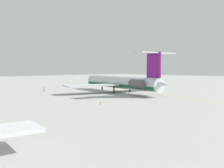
{
  "coord_description": "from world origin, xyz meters",
  "views": [
    {
      "loc": [
        -60.68,
        76.77,
        8.47
      ],
      "look_at": [
        -0.73,
        14.46,
        3.09
      ],
      "focal_mm": 41.0,
      "sensor_mm": 36.0,
      "label": 1
    }
  ],
  "objects_px": {
    "ground_crew_near_tail": "(110,84)",
    "safety_cone_nose": "(100,103)",
    "ground_crew_near_nose": "(44,88)",
    "safety_cone_wingtip": "(36,89)",
    "main_jetliner": "(122,82)"
  },
  "relations": [
    {
      "from": "ground_crew_near_tail",
      "to": "safety_cone_nose",
      "type": "relative_size",
      "value": 3.3
    },
    {
      "from": "main_jetliner",
      "to": "ground_crew_near_nose",
      "type": "bearing_deg",
      "value": 48.01
    },
    {
      "from": "ground_crew_near_nose",
      "to": "safety_cone_nose",
      "type": "height_order",
      "value": "ground_crew_near_nose"
    },
    {
      "from": "ground_crew_near_tail",
      "to": "ground_crew_near_nose",
      "type": "bearing_deg",
      "value": -137.33
    },
    {
      "from": "ground_crew_near_tail",
      "to": "safety_cone_nose",
      "type": "xyz_separation_m",
      "value": [
        -37.42,
        41.48,
        -0.88
      ]
    },
    {
      "from": "safety_cone_wingtip",
      "to": "main_jetliner",
      "type": "bearing_deg",
      "value": -152.12
    },
    {
      "from": "safety_cone_wingtip",
      "to": "safety_cone_nose",
      "type": "bearing_deg",
      "value": 168.76
    },
    {
      "from": "safety_cone_nose",
      "to": "ground_crew_near_tail",
      "type": "bearing_deg",
      "value": -47.95
    },
    {
      "from": "safety_cone_nose",
      "to": "safety_cone_wingtip",
      "type": "bearing_deg",
      "value": -11.24
    },
    {
      "from": "main_jetliner",
      "to": "safety_cone_wingtip",
      "type": "height_order",
      "value": "main_jetliner"
    },
    {
      "from": "ground_crew_near_nose",
      "to": "safety_cone_wingtip",
      "type": "bearing_deg",
      "value": 76.14
    },
    {
      "from": "ground_crew_near_tail",
      "to": "safety_cone_wingtip",
      "type": "height_order",
      "value": "ground_crew_near_tail"
    },
    {
      "from": "safety_cone_wingtip",
      "to": "ground_crew_near_tail",
      "type": "bearing_deg",
      "value": -104.54
    },
    {
      "from": "main_jetliner",
      "to": "safety_cone_wingtip",
      "type": "xyz_separation_m",
      "value": [
        30.22,
        15.99,
        -3.31
      ]
    },
    {
      "from": "ground_crew_near_nose",
      "to": "safety_cone_wingtip",
      "type": "height_order",
      "value": "ground_crew_near_nose"
    }
  ]
}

